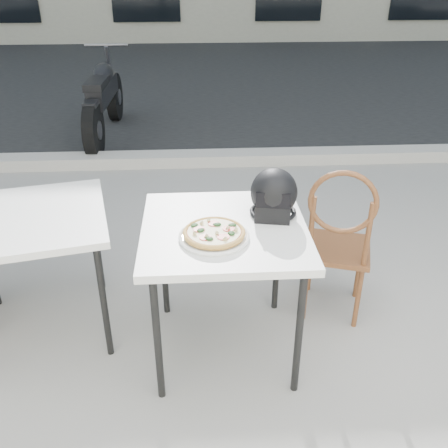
{
  "coord_description": "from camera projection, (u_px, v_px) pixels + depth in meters",
  "views": [
    {
      "loc": [
        -0.62,
        -1.95,
        1.97
      ],
      "look_at": [
        -0.5,
        0.14,
        0.83
      ],
      "focal_mm": 40.0,
      "sensor_mm": 36.0,
      "label": 1
    }
  ],
  "objects": [
    {
      "name": "motorcycle",
      "position": [
        104.0,
        100.0,
        5.87
      ],
      "size": [
        0.52,
        2.01,
        1.0
      ],
      "rotation": [
        0.0,
        0.0,
        -0.03
      ],
      "color": "black",
      "rests_on": "street_asphalt"
    },
    {
      "name": "curb",
      "position": [
        255.0,
        157.0,
        5.28
      ],
      "size": [
        30.0,
        0.25,
        0.12
      ],
      "primitive_type": "cube",
      "color": "#ABA8A0",
      "rests_on": "ground"
    },
    {
      "name": "ground",
      "position": [
        318.0,
        369.0,
        2.69
      ],
      "size": [
        80.0,
        80.0,
        0.0
      ],
      "primitive_type": "plane",
      "color": "#9B9893",
      "rests_on": "ground"
    },
    {
      "name": "cafe_table_side",
      "position": [
        30.0,
        227.0,
        2.66
      ],
      "size": [
        0.94,
        0.94,
        0.75
      ],
      "rotation": [
        0.0,
        0.0,
        0.22
      ],
      "color": "white",
      "rests_on": "ground"
    },
    {
      "name": "cafe_chair_main",
      "position": [
        339.0,
        236.0,
        2.83
      ],
      "size": [
        0.48,
        0.48,
        0.99
      ],
      "rotation": [
        0.0,
        0.0,
        2.84
      ],
      "color": "brown",
      "rests_on": "ground"
    },
    {
      "name": "street_asphalt",
      "position": [
        229.0,
        79.0,
        8.82
      ],
      "size": [
        30.0,
        8.0,
        0.0
      ],
      "primitive_type": "cube",
      "color": "black",
      "rests_on": "ground"
    },
    {
      "name": "plate",
      "position": [
        214.0,
        237.0,
        2.36
      ],
      "size": [
        0.43,
        0.43,
        0.02
      ],
      "rotation": [
        0.0,
        0.0,
        0.33
      ],
      "color": "white",
      "rests_on": "cafe_table_main"
    },
    {
      "name": "pizza",
      "position": [
        214.0,
        232.0,
        2.35
      ],
      "size": [
        0.32,
        0.32,
        0.04
      ],
      "rotation": [
        0.0,
        0.0,
        0.07
      ],
      "color": "gold",
      "rests_on": "plate"
    },
    {
      "name": "cafe_table_main",
      "position": [
        224.0,
        239.0,
        2.5
      ],
      "size": [
        0.82,
        0.82,
        0.78
      ],
      "rotation": [
        0.0,
        0.0,
        0.0
      ],
      "color": "white",
      "rests_on": "ground"
    },
    {
      "name": "helmet",
      "position": [
        274.0,
        195.0,
        2.53
      ],
      "size": [
        0.28,
        0.29,
        0.25
      ],
      "rotation": [
        0.0,
        0.0,
        -0.19
      ],
      "color": "black",
      "rests_on": "cafe_table_main"
    }
  ]
}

